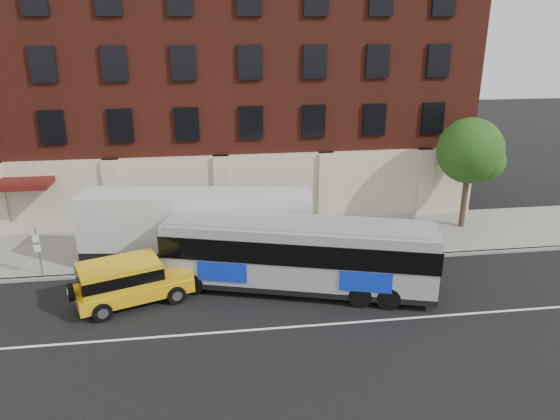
{
  "coord_description": "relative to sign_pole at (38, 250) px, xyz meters",
  "views": [
    {
      "loc": [
        -0.63,
        -17.05,
        11.14
      ],
      "look_at": [
        2.47,
        5.5,
        3.05
      ],
      "focal_mm": 33.91,
      "sensor_mm": 36.0,
      "label": 1
    }
  ],
  "objects": [
    {
      "name": "sidewalk",
      "position": [
        8.5,
        2.85,
        -1.38
      ],
      "size": [
        60.0,
        6.0,
        0.15
      ],
      "primitive_type": "cube",
      "color": "gray",
      "rests_on": "ground"
    },
    {
      "name": "street_tree",
      "position": [
        22.04,
        3.34,
        2.96
      ],
      "size": [
        3.6,
        3.6,
        6.2
      ],
      "color": "#322619",
      "rests_on": "sidewalk"
    },
    {
      "name": "kerb",
      "position": [
        8.5,
        -0.15,
        -1.38
      ],
      "size": [
        60.0,
        0.25,
        0.15
      ],
      "primitive_type": "cube",
      "color": "gray",
      "rests_on": "ground"
    },
    {
      "name": "ground",
      "position": [
        8.5,
        -6.15,
        -1.45
      ],
      "size": [
        120.0,
        120.0,
        0.0
      ],
      "primitive_type": "plane",
      "color": "black",
      "rests_on": "ground"
    },
    {
      "name": "sign_pole",
      "position": [
        0.0,
        0.0,
        0.0
      ],
      "size": [
        0.3,
        0.2,
        2.5
      ],
      "color": "gray",
      "rests_on": "ground"
    },
    {
      "name": "shipping_container",
      "position": [
        7.14,
        0.65,
        0.35
      ],
      "size": [
        11.11,
        3.82,
        3.63
      ],
      "color": "black",
      "rests_on": "ground"
    },
    {
      "name": "city_bus",
      "position": [
        11.51,
        -2.65,
        0.32
      ],
      "size": [
        11.91,
        5.74,
        3.2
      ],
      "color": "#989AA1",
      "rests_on": "ground"
    },
    {
      "name": "building",
      "position": [
        8.49,
        10.77,
        6.13
      ],
      "size": [
        30.0,
        12.1,
        15.0
      ],
      "color": "#5B2015",
      "rests_on": "sidewalk"
    },
    {
      "name": "yellow_suv",
      "position": [
        4.28,
        -2.85,
        -0.37
      ],
      "size": [
        5.07,
        3.42,
        1.89
      ],
      "color": "gold",
      "rests_on": "ground"
    },
    {
      "name": "lane_line",
      "position": [
        8.5,
        -5.65,
        -1.45
      ],
      "size": [
        60.0,
        0.12,
        0.01
      ],
      "primitive_type": "cube",
      "color": "white",
      "rests_on": "ground"
    }
  ]
}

